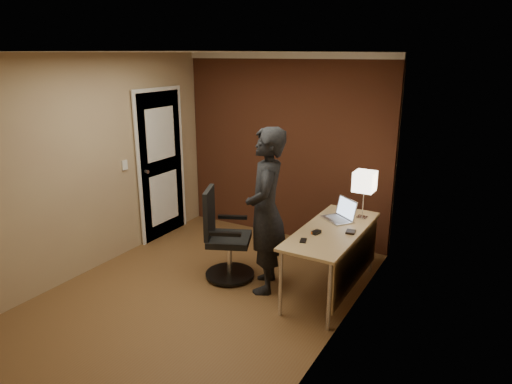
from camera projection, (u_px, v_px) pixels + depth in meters
room at (252, 143)px, 5.96m from camera, size 4.00×4.00×4.00m
desk at (338, 242)px, 4.77m from camera, size 0.60×1.50×0.73m
desk_lamp at (365, 182)px, 4.96m from camera, size 0.22×0.22×0.54m
laptop at (342, 214)px, 5.02m from camera, size 0.42×0.40×0.23m
mouse at (316, 232)px, 4.63m from camera, size 0.08×0.11×0.03m
phone at (303, 240)px, 4.46m from camera, size 0.09×0.13×0.01m
wallet at (351, 232)px, 4.66m from camera, size 0.11×0.12×0.02m
office_chair at (224, 240)px, 5.17m from camera, size 0.62×0.66×1.04m
person at (266, 211)px, 4.81m from camera, size 0.65×0.77×1.79m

